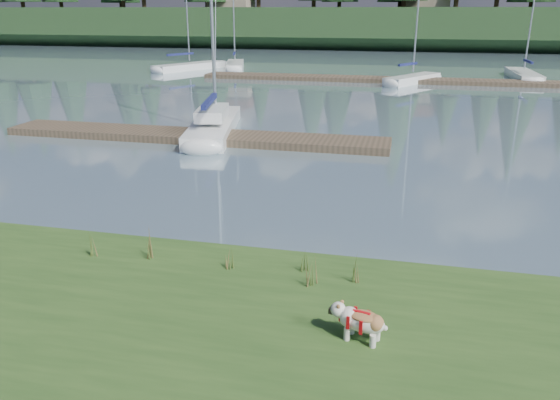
# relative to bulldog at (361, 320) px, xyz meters

# --- Properties ---
(ground) EXTENTS (200.00, 200.00, 0.00)m
(ground) POSITION_rel_bulldog_xyz_m (-4.07, 34.40, -0.68)
(ground) COLOR gray
(ground) RESTS_ON ground
(bank) EXTENTS (60.00, 9.00, 0.35)m
(bank) POSITION_rel_bulldog_xyz_m (-4.07, -1.60, -0.51)
(bank) COLOR #33531F
(bank) RESTS_ON ground
(ridge) EXTENTS (200.00, 20.00, 5.00)m
(ridge) POSITION_rel_bulldog_xyz_m (-4.07, 77.40, 1.82)
(ridge) COLOR black
(ridge) RESTS_ON ground
(bulldog) EXTENTS (0.91, 0.49, 0.53)m
(bulldog) POSITION_rel_bulldog_xyz_m (0.00, 0.00, 0.00)
(bulldog) COLOR silver
(bulldog) RESTS_ON bank
(sailboat_main) EXTENTS (3.28, 8.31, 11.81)m
(sailboat_main) POSITION_rel_bulldog_xyz_m (-7.75, 15.37, -0.26)
(sailboat_main) COLOR white
(sailboat_main) RESTS_ON ground
(dock_near) EXTENTS (16.00, 2.00, 0.30)m
(dock_near) POSITION_rel_bulldog_xyz_m (-8.07, 13.40, -0.53)
(dock_near) COLOR #4C3D2C
(dock_near) RESTS_ON ground
(dock_far) EXTENTS (26.00, 2.20, 0.30)m
(dock_far) POSITION_rel_bulldog_xyz_m (-2.07, 34.40, -0.53)
(dock_far) COLOR #4C3D2C
(dock_far) RESTS_ON ground
(sailboat_bg_0) EXTENTS (5.17, 8.11, 11.96)m
(sailboat_bg_0) POSITION_rel_bulldog_xyz_m (-18.20, 39.59, -0.36)
(sailboat_bg_0) COLOR white
(sailboat_bg_0) RESTS_ON ground
(sailboat_bg_1) EXTENTS (3.29, 7.27, 10.78)m
(sailboat_bg_1) POSITION_rel_bulldog_xyz_m (-15.16, 41.53, -0.35)
(sailboat_bg_1) COLOR white
(sailboat_bg_1) RESTS_ON ground
(sailboat_bg_2) EXTENTS (4.46, 6.34, 10.06)m
(sailboat_bg_2) POSITION_rel_bulldog_xyz_m (0.92, 34.42, -0.35)
(sailboat_bg_2) COLOR white
(sailboat_bg_2) RESTS_ON ground
(sailboat_bg_3) EXTENTS (1.75, 8.05, 11.79)m
(sailboat_bg_3) POSITION_rel_bulldog_xyz_m (8.88, 39.18, -0.36)
(sailboat_bg_3) COLOR white
(sailboat_bg_3) RESTS_ON ground
(weed_0) EXTENTS (0.17, 0.14, 0.71)m
(weed_0) POSITION_rel_bulldog_xyz_m (-4.41, 1.90, -0.03)
(weed_0) COLOR #475B23
(weed_0) RESTS_ON bank
(weed_1) EXTENTS (0.17, 0.14, 0.47)m
(weed_1) POSITION_rel_bulldog_xyz_m (-2.71, 1.87, -0.14)
(weed_1) COLOR #475B23
(weed_1) RESTS_ON bank
(weed_2) EXTENTS (0.17, 0.14, 0.58)m
(weed_2) POSITION_rel_bulldog_xyz_m (-1.04, 1.55, -0.09)
(weed_2) COLOR #475B23
(weed_2) RESTS_ON bank
(weed_3) EXTENTS (0.17, 0.14, 0.56)m
(weed_3) POSITION_rel_bulldog_xyz_m (-5.49, 1.77, -0.10)
(weed_3) COLOR #475B23
(weed_3) RESTS_ON bank
(weed_4) EXTENTS (0.17, 0.14, 0.46)m
(weed_4) POSITION_rel_bulldog_xyz_m (-1.23, 2.04, -0.14)
(weed_4) COLOR #475B23
(weed_4) RESTS_ON bank
(weed_5) EXTENTS (0.17, 0.14, 0.63)m
(weed_5) POSITION_rel_bulldog_xyz_m (-0.30, 1.86, -0.07)
(weed_5) COLOR #475B23
(weed_5) RESTS_ON bank
(mud_lip) EXTENTS (60.00, 0.50, 0.14)m
(mud_lip) POSITION_rel_bulldog_xyz_m (-4.07, 2.80, -0.61)
(mud_lip) COLOR #33281C
(mud_lip) RESTS_ON ground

